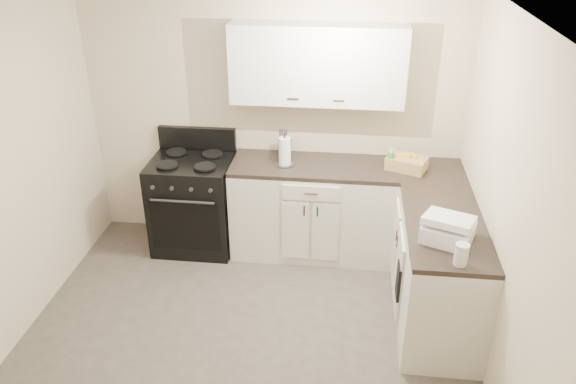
# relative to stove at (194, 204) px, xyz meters

# --- Properties ---
(floor) EXTENTS (3.60, 3.60, 0.00)m
(floor) POSITION_rel_stove_xyz_m (0.75, -1.48, -0.46)
(floor) COLOR #473F38
(floor) RESTS_ON ground
(ceiling) EXTENTS (3.60, 3.60, 0.00)m
(ceiling) POSITION_rel_stove_xyz_m (0.75, -1.48, 2.04)
(ceiling) COLOR white
(ceiling) RESTS_ON wall_back
(wall_back) EXTENTS (3.60, 0.00, 3.60)m
(wall_back) POSITION_rel_stove_xyz_m (0.75, 0.32, 0.79)
(wall_back) COLOR beige
(wall_back) RESTS_ON ground
(wall_right) EXTENTS (0.00, 3.60, 3.60)m
(wall_right) POSITION_rel_stove_xyz_m (2.55, -1.48, 0.79)
(wall_right) COLOR beige
(wall_right) RESTS_ON ground
(base_cabinets_back) EXTENTS (1.55, 0.60, 0.90)m
(base_cabinets_back) POSITION_rel_stove_xyz_m (1.18, 0.02, -0.01)
(base_cabinets_back) COLOR beige
(base_cabinets_back) RESTS_ON floor
(base_cabinets_right) EXTENTS (0.60, 1.90, 0.90)m
(base_cabinets_right) POSITION_rel_stove_xyz_m (2.25, -0.63, -0.01)
(base_cabinets_right) COLOR beige
(base_cabinets_right) RESTS_ON floor
(countertop_back) EXTENTS (1.55, 0.60, 0.04)m
(countertop_back) POSITION_rel_stove_xyz_m (1.18, 0.02, 0.46)
(countertop_back) COLOR black
(countertop_back) RESTS_ON base_cabinets_back
(countertop_right) EXTENTS (0.60, 1.90, 0.04)m
(countertop_right) POSITION_rel_stove_xyz_m (2.25, -0.63, 0.46)
(countertop_right) COLOR black
(countertop_right) RESTS_ON base_cabinets_right
(upper_cabinets) EXTENTS (1.55, 0.30, 0.70)m
(upper_cabinets) POSITION_rel_stove_xyz_m (1.18, 0.18, 1.38)
(upper_cabinets) COLOR white
(upper_cabinets) RESTS_ON wall_back
(stove) EXTENTS (0.77, 0.66, 0.93)m
(stove) POSITION_rel_stove_xyz_m (0.00, 0.00, 0.00)
(stove) COLOR black
(stove) RESTS_ON floor
(knife_block) EXTENTS (0.10, 0.10, 0.19)m
(knife_block) POSITION_rel_stove_xyz_m (0.87, 0.15, 0.58)
(knife_block) COLOR tan
(knife_block) RESTS_ON countertop_back
(paper_towel) EXTENTS (0.13, 0.13, 0.27)m
(paper_towel) POSITION_rel_stove_xyz_m (0.91, -0.02, 0.61)
(paper_towel) COLOR white
(paper_towel) RESTS_ON countertop_back
(soap_bottle) EXTENTS (0.07, 0.07, 0.17)m
(soap_bottle) POSITION_rel_stove_xyz_m (1.87, -0.00, 0.57)
(soap_bottle) COLOR green
(soap_bottle) RESTS_ON countertop_back
(picture_frame) EXTENTS (0.11, 0.04, 0.13)m
(picture_frame) POSITION_rel_stove_xyz_m (0.88, 0.28, 0.55)
(picture_frame) COLOR black
(picture_frame) RESTS_ON countertop_back
(wicker_basket) EXTENTS (0.41, 0.34, 0.11)m
(wicker_basket) POSITION_rel_stove_xyz_m (2.02, 0.02, 0.54)
(wicker_basket) COLOR tan
(wicker_basket) RESTS_ON countertop_right
(countertop_grill) EXTENTS (0.43, 0.42, 0.12)m
(countertop_grill) POSITION_rel_stove_xyz_m (2.23, -1.16, 0.54)
(countertop_grill) COLOR white
(countertop_grill) RESTS_ON countertop_right
(glass_jar) EXTENTS (0.10, 0.10, 0.16)m
(glass_jar) POSITION_rel_stove_xyz_m (2.27, -1.48, 0.56)
(glass_jar) COLOR silver
(glass_jar) RESTS_ON countertop_right
(oven_mitt_near) EXTENTS (0.02, 0.14, 0.25)m
(oven_mitt_near) POSITION_rel_stove_xyz_m (1.93, -1.07, 0.02)
(oven_mitt_near) COLOR black
(oven_mitt_near) RESTS_ON base_cabinets_right
(oven_mitt_far) EXTENTS (0.02, 0.17, 0.30)m
(oven_mitt_far) POSITION_rel_stove_xyz_m (1.93, -1.06, 0.01)
(oven_mitt_far) COLOR black
(oven_mitt_far) RESTS_ON base_cabinets_right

